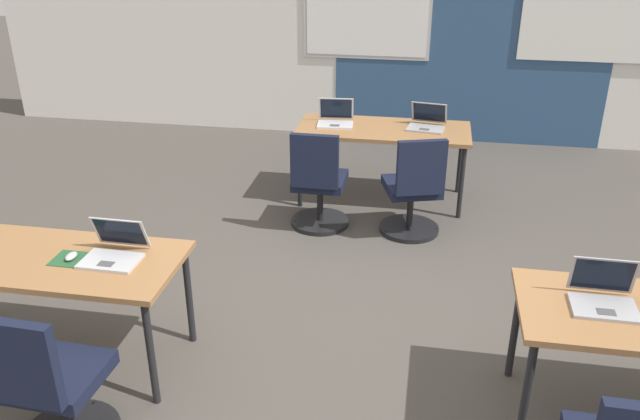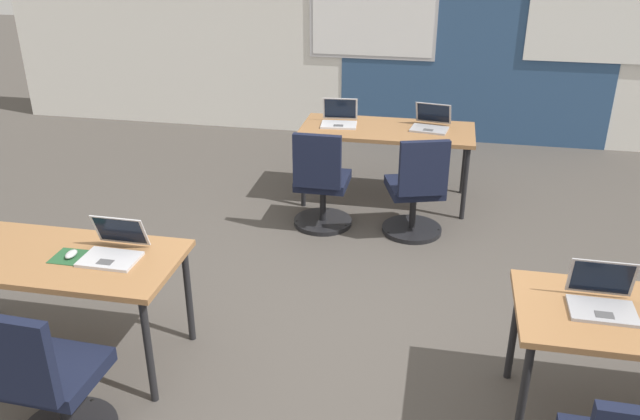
{
  "view_description": "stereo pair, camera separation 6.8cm",
  "coord_description": "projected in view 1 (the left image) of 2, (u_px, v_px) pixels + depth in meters",
  "views": [
    {
      "loc": [
        0.43,
        -3.65,
        2.61
      ],
      "look_at": [
        -0.24,
        0.16,
        0.8
      ],
      "focal_mm": 36.78,
      "sensor_mm": 36.0,
      "label": 1
    },
    {
      "loc": [
        0.5,
        -3.64,
        2.61
      ],
      "look_at": [
        -0.24,
        0.16,
        0.8
      ],
      "focal_mm": 36.78,
      "sensor_mm": 36.0,
      "label": 2
    }
  ],
  "objects": [
    {
      "name": "laptop_far_left",
      "position": [
        335.0,
        119.0,
        6.17
      ],
      "size": [
        0.35,
        0.31,
        0.23
      ],
      "rotation": [
        0.0,
        0.0,
        0.09
      ],
      "color": "silver",
      "rests_on": "desk_far_center"
    },
    {
      "name": "back_wall_assembly",
      "position": [
        405.0,
        18.0,
        7.57
      ],
      "size": [
        10.0,
        0.27,
        2.8
      ],
      "color": "silver",
      "rests_on": "ground"
    },
    {
      "name": "laptop_near_left_inner",
      "position": [
        114.0,
        251.0,
        3.83
      ],
      "size": [
        0.34,
        0.32,
        0.22
      ],
      "rotation": [
        0.0,
        0.0,
        -0.02
      ],
      "color": "#B7B7BC",
      "rests_on": "desk_near_left"
    },
    {
      "name": "chair_far_left",
      "position": [
        319.0,
        188.0,
        5.67
      ],
      "size": [
        0.52,
        0.54,
        0.92
      ],
      "rotation": [
        0.0,
        0.0,
        3.13
      ],
      "color": "black",
      "rests_on": "ground"
    },
    {
      "name": "chair_near_left_inner",
      "position": [
        52.0,
        392.0,
        3.31
      ],
      "size": [
        0.52,
        0.55,
        0.92
      ],
      "rotation": [
        0.0,
        0.0,
        3.1
      ],
      "color": "black",
      "rests_on": "ground"
    },
    {
      "name": "chair_far_right",
      "position": [
        413.0,
        195.0,
        5.54
      ],
      "size": [
        0.55,
        0.6,
        0.92
      ],
      "rotation": [
        0.0,
        0.0,
        3.44
      ],
      "color": "black",
      "rests_on": "ground"
    },
    {
      "name": "laptop_near_right_inner",
      "position": [
        603.0,
        296.0,
        3.39
      ],
      "size": [
        0.33,
        0.28,
        0.23
      ],
      "rotation": [
        0.0,
        0.0,
        -0.01
      ],
      "color": "#9E9EA3",
      "rests_on": "desk_near_right"
    },
    {
      "name": "mouse_near_left_inner",
      "position": [
        71.0,
        256.0,
        3.83
      ],
      "size": [
        0.06,
        0.1,
        0.03
      ],
      "color": "#B2B2B7",
      "rests_on": "mousepad_near_left_inner"
    },
    {
      "name": "laptop_far_right",
      "position": [
        427.0,
        123.0,
        6.07
      ],
      "size": [
        0.38,
        0.37,
        0.22
      ],
      "rotation": [
        0.0,
        0.0,
        -0.16
      ],
      "color": "#9E9EA3",
      "rests_on": "desk_far_center"
    },
    {
      "name": "desk_near_left",
      "position": [
        48.0,
        266.0,
        3.89
      ],
      "size": [
        1.6,
        0.7,
        0.72
      ],
      "color": "olive",
      "rests_on": "ground"
    },
    {
      "name": "ground_plane",
      "position": [
        351.0,
        329.0,
        4.43
      ],
      "size": [
        24.0,
        24.0,
        0.0
      ],
      "color": "#47423D"
    },
    {
      "name": "mousepad_near_left_inner",
      "position": [
        72.0,
        259.0,
        3.84
      ],
      "size": [
        0.22,
        0.19,
        0.0
      ],
      "color": "#23512D",
      "rests_on": "desk_near_left"
    },
    {
      "name": "desk_far_center",
      "position": [
        383.0,
        134.0,
        6.11
      ],
      "size": [
        1.6,
        0.7,
        0.72
      ],
      "color": "olive",
      "rests_on": "ground"
    }
  ]
}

